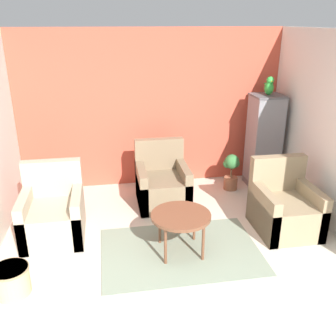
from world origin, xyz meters
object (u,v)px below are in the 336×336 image
armchair_right (284,209)px  birdcage (264,141)px  coffee_table (181,218)px  potted_plant (231,170)px  armchair_left (53,215)px  wicker_basket (11,280)px  armchair_middle (162,185)px  parrot (269,86)px

armchair_right → birdcage: 1.57m
coffee_table → potted_plant: bearing=54.3°
armchair_left → birdcage: size_ratio=0.61×
birdcage → potted_plant: bearing=-171.2°
wicker_basket → coffee_table: bearing=13.1°
armchair_left → armchair_middle: bearing=24.7°
armchair_left → wicker_basket: 1.16m
armchair_middle → wicker_basket: (-1.89, -1.82, -0.14)m
coffee_table → birdcage: 2.54m
wicker_basket → armchair_right: bearing=12.4°
birdcage → parrot: bearing=90.0°
armchair_left → coffee_table: bearing=-22.5°
parrot → potted_plant: bearing=-171.0°
parrot → coffee_table: bearing=-135.1°
wicker_basket → armchair_left: bearing=73.7°
birdcage → potted_plant: birdcage is taller
coffee_table → wicker_basket: size_ratio=1.87×
coffee_table → parrot: 2.81m
armchair_right → parrot: (0.28, 1.47, 1.41)m
birdcage → parrot: (0.00, 0.00, 0.92)m
potted_plant → armchair_left: bearing=-159.8°
wicker_basket → potted_plant: bearing=34.4°
coffee_table → wicker_basket: bearing=-166.9°
potted_plant → armchair_middle: bearing=-165.8°
coffee_table → wicker_basket: (-1.91, -0.45, -0.31)m
birdcage → wicker_basket: size_ratio=4.04×
birdcage → potted_plant: size_ratio=2.54×
armchair_middle → potted_plant: armchair_middle is taller
coffee_table → armchair_right: size_ratio=0.76×
coffee_table → armchair_middle: bearing=90.6°
armchair_middle → wicker_basket: armchair_middle is taller
armchair_right → birdcage: birdcage is taller
coffee_table → potted_plant: potted_plant is taller
potted_plant → wicker_basket: bearing=-145.6°
coffee_table → parrot: parrot is taller
parrot → wicker_basket: size_ratio=0.76×
armchair_right → wicker_basket: (-3.41, -0.75, -0.14)m
armchair_middle → parrot: size_ratio=3.22×
armchair_left → wicker_basket: armchair_left is taller
parrot → wicker_basket: 4.58m
armchair_right → potted_plant: (-0.29, 1.38, 0.05)m
armchair_left → armchair_middle: (1.57, 0.72, 0.00)m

